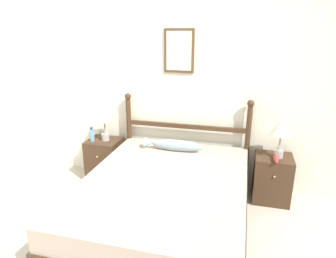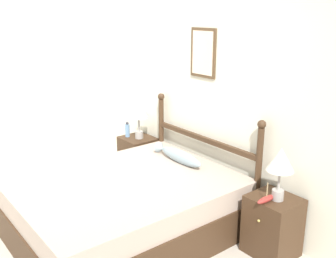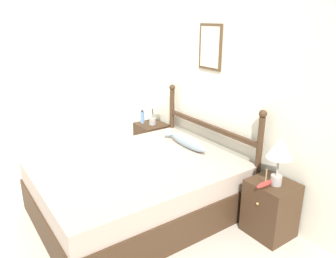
% 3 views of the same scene
% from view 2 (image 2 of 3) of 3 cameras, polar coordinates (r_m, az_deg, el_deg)
% --- Properties ---
extents(ground_plane, '(16.00, 16.00, 0.00)m').
position_cam_2_polar(ground_plane, '(3.90, -16.16, -16.10)').
color(ground_plane, '#B7AD9E').
extents(wall_back, '(6.40, 0.08, 2.55)m').
position_cam_2_polar(wall_back, '(4.29, 4.24, 6.04)').
color(wall_back, beige).
rests_on(wall_back, ground_plane).
extents(bed, '(1.55, 2.00, 0.55)m').
position_cam_2_polar(bed, '(3.83, -5.89, -11.40)').
color(bed, '#3D2819').
rests_on(bed, ground_plane).
extents(headboard, '(1.57, 0.08, 1.14)m').
position_cam_2_polar(headboard, '(4.22, 5.15, -3.08)').
color(headboard, '#3D2819').
rests_on(headboard, ground_plane).
extents(nightstand_left, '(0.41, 0.40, 0.54)m').
position_cam_2_polar(nightstand_left, '(5.04, -4.36, -4.19)').
color(nightstand_left, '#3D2819').
rests_on(nightstand_left, ground_plane).
extents(nightstand_right, '(0.41, 0.40, 0.54)m').
position_cam_2_polar(nightstand_right, '(3.66, 14.92, -13.41)').
color(nightstand_right, '#3D2819').
rests_on(nightstand_right, ground_plane).
extents(table_lamp_left, '(0.23, 0.23, 0.46)m').
position_cam_2_polar(table_lamp_left, '(4.83, -4.28, 2.48)').
color(table_lamp_left, gray).
rests_on(table_lamp_left, nightstand_left).
extents(table_lamp_right, '(0.23, 0.23, 0.46)m').
position_cam_2_polar(table_lamp_right, '(3.37, 16.03, -4.69)').
color(table_lamp_right, gray).
rests_on(table_lamp_right, nightstand_right).
extents(bottle, '(0.06, 0.06, 0.20)m').
position_cam_2_polar(bottle, '(4.97, -5.91, -0.13)').
color(bottle, '#668CB2').
rests_on(bottle, nightstand_left).
extents(model_boat, '(0.06, 0.23, 0.17)m').
position_cam_2_polar(model_boat, '(3.43, 14.10, -9.82)').
color(model_boat, maroon).
rests_on(model_boat, nightstand_right).
extents(fish_pillow, '(0.69, 0.12, 0.13)m').
position_cam_2_polar(fish_pillow, '(4.12, 1.49, -3.89)').
color(fish_pillow, '#8499A3').
rests_on(fish_pillow, bed).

